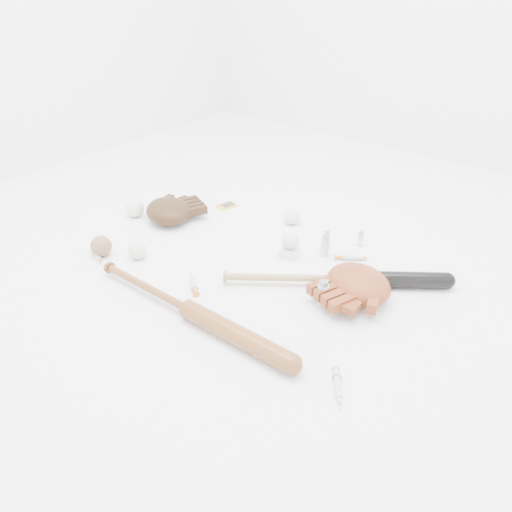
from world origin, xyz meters
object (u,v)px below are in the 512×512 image
Objects in this scene: glove_dark at (168,211)px; pedestal at (290,252)px; bat_dark at (335,279)px; bat_wood at (188,309)px.

glove_dark reaches higher than pedestal.
bat_dark is 0.24m from pedestal.
glove_dark reaches higher than bat_wood.
pedestal is at bearing 127.99° from bat_dark.
glove_dark is 0.57m from pedestal.
bat_dark is 12.39× the size of pedestal.
bat_wood is (-0.27, -0.43, 0.00)m from bat_dark.
bat_wood is 0.49m from pedestal.
pedestal is (0.04, 0.49, -0.01)m from bat_wood.
bat_wood is at bearing -94.21° from pedestal.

